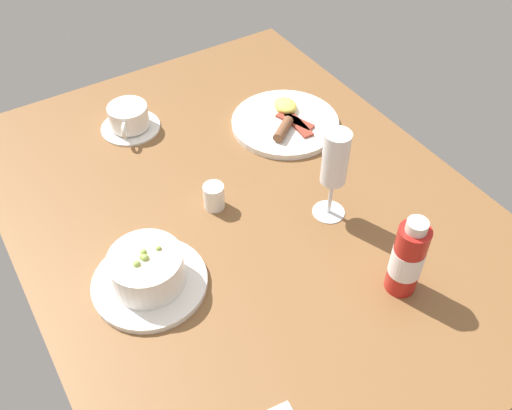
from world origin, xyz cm
name	(u,v)px	position (x,y,z in cm)	size (l,w,h in cm)	color
ground_plane	(245,211)	(0.00, 0.00, -1.50)	(110.00, 84.00, 3.00)	brown
porridge_bowl	(148,272)	(7.70, -23.36, 3.52)	(19.53, 19.53, 8.14)	white
coffee_cup	(129,118)	(-33.94, -9.09, 2.77)	(13.06, 13.06, 5.78)	white
creamer_jug	(214,196)	(-2.80, -5.00, 2.69)	(4.89, 4.01, 5.70)	white
wine_glass	(335,163)	(10.08, 12.60, 12.57)	(6.17, 6.17, 18.98)	white
sauce_bottle_red	(407,259)	(30.26, 12.36, 7.26)	(5.33, 5.33, 15.89)	#B21E19
breakfast_plate	(285,122)	(-16.67, 20.71, 0.92)	(23.90, 23.90, 3.70)	white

